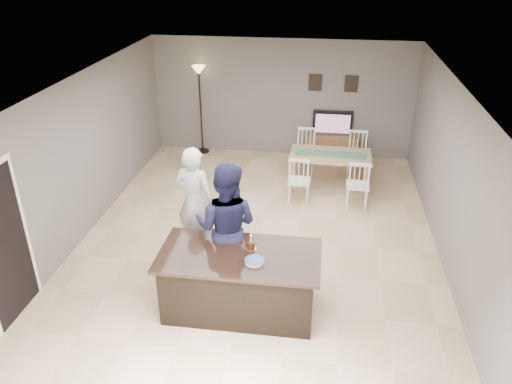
# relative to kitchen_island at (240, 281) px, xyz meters

# --- Properties ---
(floor) EXTENTS (8.00, 8.00, 0.00)m
(floor) POSITION_rel_kitchen_island_xyz_m (0.00, 1.80, -0.45)
(floor) COLOR tan
(floor) RESTS_ON ground
(room_shell) EXTENTS (8.00, 8.00, 8.00)m
(room_shell) POSITION_rel_kitchen_island_xyz_m (0.00, 1.80, 1.22)
(room_shell) COLOR slate
(room_shell) RESTS_ON floor
(kitchen_island) EXTENTS (2.15, 1.10, 0.90)m
(kitchen_island) POSITION_rel_kitchen_island_xyz_m (0.00, 0.00, 0.00)
(kitchen_island) COLOR black
(kitchen_island) RESTS_ON floor
(tv_console) EXTENTS (1.20, 0.40, 0.60)m
(tv_console) POSITION_rel_kitchen_island_xyz_m (1.20, 5.57, -0.15)
(tv_console) COLOR brown
(tv_console) RESTS_ON floor
(television) EXTENTS (0.91, 0.12, 0.53)m
(television) POSITION_rel_kitchen_island_xyz_m (1.20, 5.64, 0.41)
(television) COLOR black
(television) RESTS_ON tv_console
(tv_screen_glow) EXTENTS (0.78, 0.00, 0.78)m
(tv_screen_glow) POSITION_rel_kitchen_island_xyz_m (1.20, 5.56, 0.42)
(tv_screen_glow) COLOR #D45717
(tv_screen_glow) RESTS_ON tv_console
(picture_frames) EXTENTS (1.10, 0.02, 0.38)m
(picture_frames) POSITION_rel_kitchen_island_xyz_m (1.15, 5.78, 1.30)
(picture_frames) COLOR black
(picture_frames) RESTS_ON room_shell
(doorway) EXTENTS (0.00, 2.10, 2.65)m
(doorway) POSITION_rel_kitchen_island_xyz_m (-2.99, -0.50, 0.80)
(doorway) COLOR black
(doorway) RESTS_ON floor
(woman) EXTENTS (0.76, 0.59, 1.83)m
(woman) POSITION_rel_kitchen_island_xyz_m (-0.95, 1.35, 0.46)
(woman) COLOR silver
(woman) RESTS_ON floor
(man) EXTENTS (1.02, 0.84, 1.95)m
(man) POSITION_rel_kitchen_island_xyz_m (-0.28, 0.55, 0.52)
(man) COLOR #1A1A39
(man) RESTS_ON floor
(birthday_cake) EXTENTS (0.14, 0.14, 0.22)m
(birthday_cake) POSITION_rel_kitchen_island_xyz_m (0.13, 0.15, 0.50)
(birthday_cake) COLOR gold
(birthday_cake) RESTS_ON kitchen_island
(plate_stack) EXTENTS (0.26, 0.26, 0.04)m
(plate_stack) POSITION_rel_kitchen_island_xyz_m (0.22, -0.16, 0.47)
(plate_stack) COLOR white
(plate_stack) RESTS_ON kitchen_island
(dining_table) EXTENTS (1.65, 1.87, 0.99)m
(dining_table) POSITION_rel_kitchen_island_xyz_m (1.17, 3.98, 0.18)
(dining_table) COLOR #9F7A56
(dining_table) RESTS_ON floor
(floor_lamp) EXTENTS (0.31, 0.31, 2.08)m
(floor_lamp) POSITION_rel_kitchen_island_xyz_m (-1.88, 5.59, 1.16)
(floor_lamp) COLOR black
(floor_lamp) RESTS_ON floor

